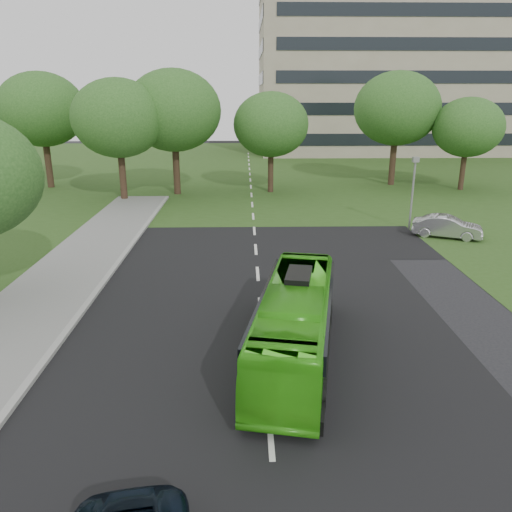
% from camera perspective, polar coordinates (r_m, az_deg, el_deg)
% --- Properties ---
extents(ground, '(160.00, 160.00, 0.00)m').
position_cam_1_polar(ground, '(18.61, 0.70, -8.40)').
color(ground, black).
rests_on(ground, ground).
extents(street_surfaces, '(120.00, 120.00, 0.15)m').
position_cam_1_polar(street_surfaces, '(40.27, -0.99, 6.13)').
color(street_surfaces, black).
rests_on(street_surfaces, ground).
extents(office_building, '(40.10, 20.10, 25.00)m').
position_cam_1_polar(office_building, '(81.91, 15.64, 20.28)').
color(office_building, gray).
rests_on(office_building, ground).
extents(tree_park_a, '(7.22, 7.22, 9.59)m').
position_cam_1_polar(tree_park_a, '(42.03, -15.50, 14.92)').
color(tree_park_a, black).
rests_on(tree_park_a, ground).
extents(tree_park_b, '(7.93, 7.93, 10.40)m').
position_cam_1_polar(tree_park_b, '(43.79, -9.40, 16.07)').
color(tree_park_b, black).
rests_on(tree_park_b, ground).
extents(tree_park_c, '(6.46, 6.46, 8.59)m').
position_cam_1_polar(tree_park_c, '(44.25, 1.73, 14.77)').
color(tree_park_c, black).
rests_on(tree_park_c, ground).
extents(tree_park_d, '(7.88, 7.88, 10.42)m').
position_cam_1_polar(tree_park_d, '(49.70, 15.82, 15.90)').
color(tree_park_d, black).
rests_on(tree_park_d, ground).
extents(tree_park_e, '(6.10, 6.10, 8.13)m').
position_cam_1_polar(tree_park_e, '(49.06, 23.07, 13.36)').
color(tree_park_e, black).
rests_on(tree_park_e, ground).
extents(tree_park_f, '(7.72, 7.72, 10.31)m').
position_cam_1_polar(tree_park_f, '(50.38, -23.31, 15.12)').
color(tree_park_f, black).
rests_on(tree_park_f, ground).
extents(bus, '(3.77, 9.10, 2.47)m').
position_cam_1_polar(bus, '(16.33, 4.51, -7.58)').
color(bus, green).
rests_on(bus, ground).
extents(sedan, '(4.25, 2.88, 1.33)m').
position_cam_1_polar(sedan, '(32.34, 21.01, 3.15)').
color(sedan, '#B4B3B8').
rests_on(sedan, ground).
extents(camera_pole, '(0.45, 0.41, 4.62)m').
position_cam_1_polar(camera_pole, '(33.10, 17.55, 7.93)').
color(camera_pole, gray).
rests_on(camera_pole, ground).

